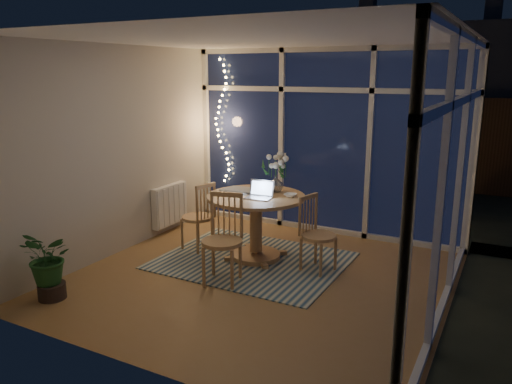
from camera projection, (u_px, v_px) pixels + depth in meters
floor at (260, 278)px, 5.64m from camera, size 4.00×4.00×0.00m
ceiling at (260, 38)px, 5.02m from camera, size 4.00×4.00×0.00m
wall_back at (325, 142)px, 7.05m from camera, size 4.00×0.04×2.60m
wall_front at (133, 210)px, 3.61m from camera, size 4.00×0.04×2.60m
wall_left at (119, 151)px, 6.24m from camera, size 0.04×4.00×2.60m
wall_right at (460, 184)px, 4.42m from camera, size 0.04×4.00×2.60m
window_wall_back at (324, 142)px, 7.01m from camera, size 4.00×0.10×2.60m
window_wall_right at (455, 184)px, 4.44m from camera, size 0.10×4.00×2.60m
radiator at (170, 205)px, 7.20m from camera, size 0.10×0.70×0.58m
fairy_lights at (221, 121)px, 7.64m from camera, size 0.24×0.10×1.85m
garden_patio at (401, 194)px, 9.72m from camera, size 12.00×6.00×0.10m
garden_fence at (384, 141)px, 10.15m from camera, size 11.00×0.08×1.80m
neighbour_roof at (430, 74)px, 12.28m from camera, size 7.00×3.00×2.20m
garden_shrubs at (308, 177)px, 8.82m from camera, size 0.90×0.90×0.90m
rug at (252, 261)px, 6.14m from camera, size 2.21×1.77×0.01m
dining_table at (256, 227)px, 6.13m from camera, size 1.21×1.21×0.81m
chair_left at (197, 216)px, 6.45m from camera, size 0.50×0.50×0.92m
chair_right at (319, 234)px, 5.73m from camera, size 0.52×0.52×0.91m
chair_front at (222, 240)px, 5.39m from camera, size 0.56×0.56×1.01m
laptop at (259, 189)px, 5.86m from camera, size 0.32×0.29×0.22m
flower_vase at (276, 183)px, 6.19m from camera, size 0.20×0.20×0.21m
bowl at (290, 195)px, 5.97m from camera, size 0.15×0.15×0.04m
newspapers at (239, 190)px, 6.25m from camera, size 0.41×0.33×0.02m
phone at (259, 197)px, 5.94m from camera, size 0.12×0.08×0.01m
potted_plant at (49, 264)px, 5.05m from camera, size 0.64×0.59×0.76m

